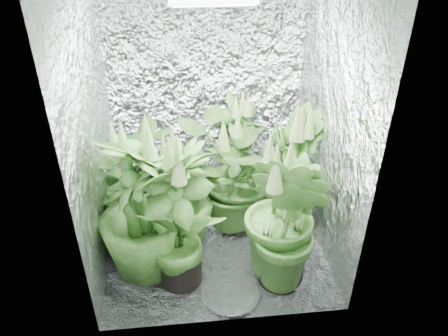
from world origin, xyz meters
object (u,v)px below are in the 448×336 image
Objects in this scene: plant_b at (237,146)px; plant_c at (291,169)px; plant_d at (140,210)px; plant_f at (177,218)px; plant_g at (285,219)px; plant_e at (236,176)px; plant_a at (138,178)px; plant_h at (181,197)px; circulation_fan at (279,182)px.

plant_b is 0.58m from plant_c.
plant_f reaches higher than plant_d.
plant_c is (0.37, -0.44, 0.03)m from plant_b.
plant_e is at bearing 111.02° from plant_g.
plant_a is 0.37m from plant_h.
plant_c reaches higher than plant_e.
plant_c is at bearing -50.31° from plant_b.
plant_a reaches higher than plant_e.
plant_e is 3.18× the size of circulation_fan.
plant_e is at bearing 32.04° from plant_d.
plant_f reaches higher than plant_e.
plant_f is (-0.53, -1.06, 0.10)m from plant_b.
plant_d is at bearing -84.37° from plant_a.
plant_a is 0.95m from plant_b.
plant_e is at bearing 50.97° from plant_f.
plant_e is 0.67m from plant_g.
plant_h is (-0.66, 0.47, -0.11)m from plant_g.
plant_f is 0.70m from plant_g.
plant_a is 1.18m from plant_g.
plant_e is 0.45m from plant_h.
plant_g is (0.24, -0.63, 0.06)m from plant_e.
plant_g reaches higher than circulation_fan.
plant_b is 1.22m from plant_d.
plant_e is at bearing -172.90° from plant_c.
plant_b is 1.14m from plant_g.
plant_h is at bearing 45.35° from plant_d.
plant_g reaches higher than plant_a.
plant_g is at bearing -11.50° from plant_d.
plant_d is at bearing 168.50° from plant_g.
plant_c is 2.97× the size of circulation_fan.
plant_e reaches higher than plant_b.
plant_d reaches higher than plant_a.
plant_e is (0.70, 0.44, -0.07)m from plant_d.
plant_a is 1.09× the size of plant_b.
plant_c is 0.71m from plant_g.
plant_g reaches higher than plant_e.
plant_h is (0.32, -0.18, -0.07)m from plant_a.
plant_f is (-0.90, -0.62, 0.08)m from plant_c.
circulation_fan is (0.43, 0.35, -0.32)m from plant_e.
plant_e is at bearing 20.69° from plant_h.
plant_g is at bearing -123.69° from circulation_fan.
plant_b is 2.78× the size of circulation_fan.
plant_d is at bearing -129.69° from plant_b.
plant_b is at bearing 134.66° from circulation_fan.
plant_d is 0.95m from plant_g.
plant_b is 0.50m from plant_e.
plant_b is 0.94× the size of plant_c.
plant_f reaches higher than plant_h.
plant_f is at bearing -156.80° from circulation_fan.
plant_f is 1.33m from circulation_fan.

